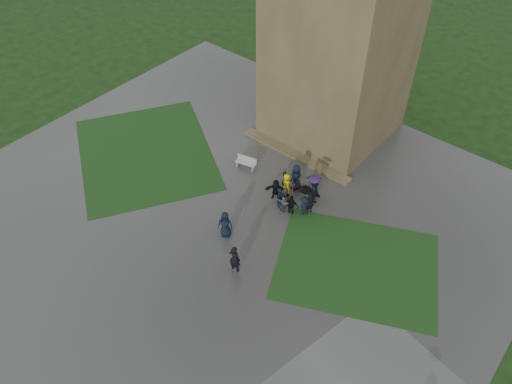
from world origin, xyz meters
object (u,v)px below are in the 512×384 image
Objects in this scene: bench at (246,162)px; pedestrian_near at (235,259)px; pedestrian_mid at (225,224)px; tower at (344,14)px.

pedestrian_near is (5.28, -7.14, 0.54)m from bench.
pedestrian_near is (2.18, -1.61, 0.05)m from pedestrian_mid.
pedestrian_mid is at bearing -44.27° from pedestrian_near.
tower is 11.80× the size of bench.
pedestrian_near is at bearing -67.24° from bench.
bench is (-1.95, -7.51, -8.55)m from tower.
pedestrian_mid is at bearing -84.98° from tower.
bench is 0.82× the size of pedestrian_mid.
tower reaches higher than bench.
tower reaches higher than pedestrian_near.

